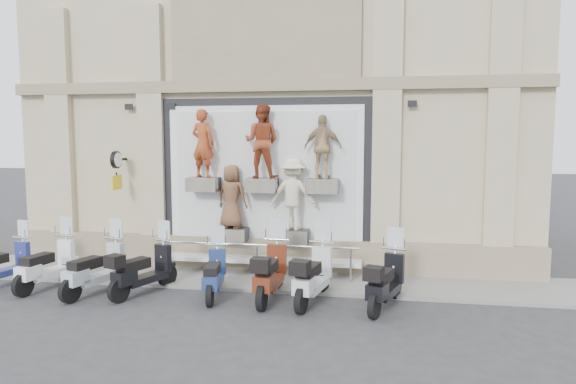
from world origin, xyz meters
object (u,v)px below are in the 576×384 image
guard_rail (257,262)px  scooter_f (270,261)px  scooter_d (144,259)px  scooter_g (313,264)px  clock_sign_bracket (117,165)px  scooter_c (96,258)px  scooter_b (47,255)px  scooter_e (214,264)px  scooter_h (386,270)px  scooter_a (2,255)px

guard_rail → scooter_f: size_ratio=2.42×
scooter_d → scooter_g: scooter_g is taller
clock_sign_bracket → scooter_c: clock_sign_bracket is taller
guard_rail → scooter_d: size_ratio=2.57×
clock_sign_bracket → scooter_b: 2.89m
scooter_e → scooter_h: bearing=-12.0°
guard_rail → scooter_d: 2.74m
scooter_c → scooter_h: size_ratio=1.02×
clock_sign_bracket → scooter_c: (0.56, -2.14, -1.98)m
scooter_a → scooter_g: size_ratio=0.89×
scooter_f → scooter_c: bearing=-174.4°
clock_sign_bracket → scooter_f: clock_sign_bracket is taller
guard_rail → clock_sign_bracket: (-3.90, 0.47, 2.34)m
scooter_c → scooter_f: (3.97, 0.27, 0.03)m
clock_sign_bracket → scooter_c: 2.98m
clock_sign_bracket → scooter_b: size_ratio=0.52×
scooter_b → scooter_d: size_ratio=1.00×
scooter_c → clock_sign_bracket: bearing=120.6°
scooter_e → scooter_f: size_ratio=0.87×
scooter_d → scooter_h: same height
guard_rail → scooter_a: 6.05m
scooter_b → scooter_h: size_ratio=1.00×
scooter_c → scooter_g: bearing=18.1°
scooter_h → guard_rail: bearing=171.3°
scooter_e → scooter_g: scooter_g is taller
scooter_b → scooter_c: 1.38m
scooter_a → scooter_e: size_ratio=1.01×
guard_rail → scooter_c: bearing=-153.3°
scooter_a → scooter_b: size_ratio=0.94×
scooter_a → scooter_h: 8.95m
clock_sign_bracket → scooter_f: bearing=-22.5°
scooter_d → scooter_e: size_ratio=1.08×
scooter_a → scooter_c: (2.52, -0.19, 0.07)m
scooter_a → scooter_f: (6.48, 0.08, 0.10)m
guard_rail → scooter_b: (-4.70, -1.45, 0.34)m
guard_rail → scooter_b: bearing=-162.8°
scooter_c → scooter_e: scooter_c is taller
scooter_d → scooter_h: 5.36m
scooter_g → scooter_f: bearing=-172.9°
scooter_c → scooter_f: 3.98m
scooter_a → scooter_c: 2.52m
scooter_b → scooter_e: (4.06, 0.02, -0.06)m
scooter_h → scooter_e: bearing=-163.9°
clock_sign_bracket → scooter_h: clock_sign_bracket is taller
guard_rail → scooter_g: bearing=-43.2°
guard_rail → scooter_f: (0.63, -1.41, 0.39)m
scooter_e → scooter_d: bearing=172.9°
scooter_g → scooter_h: 1.52m
clock_sign_bracket → scooter_e: (3.26, -1.90, -2.06)m
scooter_b → scooter_d: (2.44, -0.06, -0.00)m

